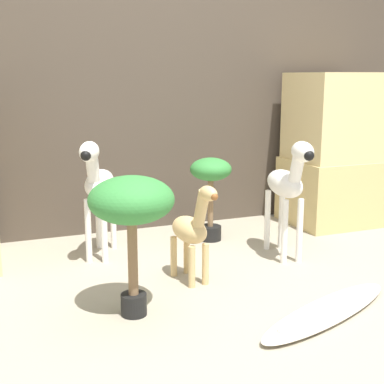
{
  "coord_description": "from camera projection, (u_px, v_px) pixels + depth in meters",
  "views": [
    {
      "loc": [
        -1.11,
        -2.15,
        1.11
      ],
      "look_at": [
        0.09,
        0.86,
        0.41
      ],
      "focal_mm": 50.0,
      "sensor_mm": 36.0,
      "label": 1
    }
  ],
  "objects": [
    {
      "name": "ground_plane",
      "position": [
        241.0,
        311.0,
        2.59
      ],
      "size": [
        14.0,
        14.0,
        0.0
      ],
      "primitive_type": "plane",
      "color": "#9E937F"
    },
    {
      "name": "wall_back",
      "position": [
        142.0,
        78.0,
        3.82
      ],
      "size": [
        6.4,
        0.08,
        2.2
      ],
      "color": "#473D33",
      "rests_on": "ground_plane"
    },
    {
      "name": "rock_pillar_right",
      "position": [
        335.0,
        152.0,
        4.06
      ],
      "size": [
        0.69,
        0.58,
        1.14
      ],
      "color": "#D1B775",
      "rests_on": "ground_plane"
    },
    {
      "name": "zebra_right",
      "position": [
        288.0,
        183.0,
        3.25
      ],
      "size": [
        0.22,
        0.56,
        0.75
      ],
      "color": "white",
      "rests_on": "ground_plane"
    },
    {
      "name": "zebra_left",
      "position": [
        98.0,
        183.0,
        3.26
      ],
      "size": [
        0.34,
        0.54,
        0.75
      ],
      "color": "white",
      "rests_on": "ground_plane"
    },
    {
      "name": "giraffe_figurine",
      "position": [
        192.0,
        229.0,
        2.9
      ],
      "size": [
        0.19,
        0.42,
        0.57
      ],
      "color": "tan",
      "rests_on": "ground_plane"
    },
    {
      "name": "potted_palm_front",
      "position": [
        211.0,
        180.0,
        3.63
      ],
      "size": [
        0.28,
        0.28,
        0.58
      ],
      "color": "black",
      "rests_on": "ground_plane"
    },
    {
      "name": "potted_palm_back",
      "position": [
        131.0,
        206.0,
        2.44
      ],
      "size": [
        0.4,
        0.4,
        0.67
      ],
      "color": "black",
      "rests_on": "ground_plane"
    },
    {
      "name": "surfboard",
      "position": [
        326.0,
        311.0,
        2.54
      ],
      "size": [
        0.97,
        0.56,
        0.09
      ],
      "color": "silver",
      "rests_on": "ground_plane"
    }
  ]
}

